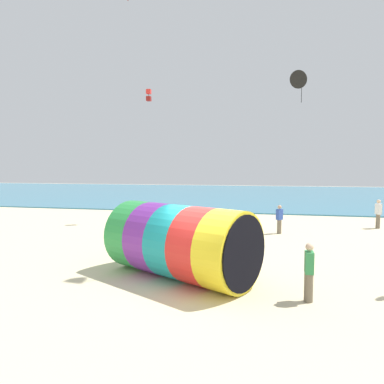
{
  "coord_description": "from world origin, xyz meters",
  "views": [
    {
      "loc": [
        1.86,
        -9.8,
        3.68
      ],
      "look_at": [
        -0.86,
        3.05,
        2.72
      ],
      "focal_mm": 32.0,
      "sensor_mm": 36.0,
      "label": 1
    }
  ],
  "objects_px": {
    "kite_handler": "(309,272)",
    "kite_black_delta": "(302,78)",
    "bystander_near_water": "(279,219)",
    "giant_inflatable_tube": "(180,242)",
    "bystander_mid_beach": "(378,214)",
    "kite_red_box": "(149,95)"
  },
  "relations": [
    {
      "from": "kite_black_delta",
      "to": "bystander_mid_beach",
      "type": "height_order",
      "value": "kite_black_delta"
    },
    {
      "from": "giant_inflatable_tube",
      "to": "kite_red_box",
      "type": "distance_m",
      "value": 13.96
    },
    {
      "from": "giant_inflatable_tube",
      "to": "kite_red_box",
      "type": "relative_size",
      "value": 6.85
    },
    {
      "from": "kite_black_delta",
      "to": "bystander_near_water",
      "type": "height_order",
      "value": "kite_black_delta"
    },
    {
      "from": "kite_black_delta",
      "to": "bystander_near_water",
      "type": "xyz_separation_m",
      "value": [
        -1.39,
        -3.75,
        -8.53
      ]
    },
    {
      "from": "kite_handler",
      "to": "kite_black_delta",
      "type": "xyz_separation_m",
      "value": [
        1.0,
        13.52,
        8.51
      ]
    },
    {
      "from": "giant_inflatable_tube",
      "to": "bystander_mid_beach",
      "type": "relative_size",
      "value": 3.17
    },
    {
      "from": "kite_handler",
      "to": "bystander_mid_beach",
      "type": "height_order",
      "value": "bystander_mid_beach"
    },
    {
      "from": "kite_black_delta",
      "to": "kite_red_box",
      "type": "bearing_deg",
      "value": -172.31
    },
    {
      "from": "kite_handler",
      "to": "bystander_near_water",
      "type": "height_order",
      "value": "kite_handler"
    },
    {
      "from": "kite_handler",
      "to": "kite_black_delta",
      "type": "distance_m",
      "value": 16.01
    },
    {
      "from": "giant_inflatable_tube",
      "to": "bystander_mid_beach",
      "type": "height_order",
      "value": "giant_inflatable_tube"
    },
    {
      "from": "giant_inflatable_tube",
      "to": "kite_black_delta",
      "type": "height_order",
      "value": "kite_black_delta"
    },
    {
      "from": "kite_red_box",
      "to": "bystander_mid_beach",
      "type": "relative_size",
      "value": 0.46
    },
    {
      "from": "giant_inflatable_tube",
      "to": "kite_handler",
      "type": "height_order",
      "value": "giant_inflatable_tube"
    },
    {
      "from": "giant_inflatable_tube",
      "to": "bystander_near_water",
      "type": "xyz_separation_m",
      "value": [
        3.55,
        8.51,
        -0.41
      ]
    },
    {
      "from": "giant_inflatable_tube",
      "to": "bystander_near_water",
      "type": "bearing_deg",
      "value": 67.38
    },
    {
      "from": "bystander_mid_beach",
      "to": "kite_handler",
      "type": "bearing_deg",
      "value": -113.45
    },
    {
      "from": "kite_handler",
      "to": "kite_red_box",
      "type": "bearing_deg",
      "value": 125.67
    },
    {
      "from": "giant_inflatable_tube",
      "to": "kite_black_delta",
      "type": "bearing_deg",
      "value": 68.09
    },
    {
      "from": "kite_black_delta",
      "to": "bystander_mid_beach",
      "type": "relative_size",
      "value": 1.3
    },
    {
      "from": "kite_handler",
      "to": "bystander_mid_beach",
      "type": "distance_m",
      "value": 13.82
    }
  ]
}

